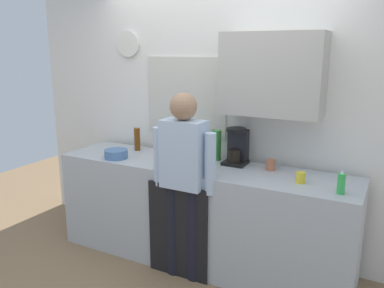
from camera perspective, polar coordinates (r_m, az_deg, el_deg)
The scene contains 14 objects.
ground_plane at distance 3.64m, azimuth -1.13°, elevation -18.44°, with size 8.00×8.00×0.00m, color #8C6D4C.
kitchen_counter at distance 3.66m, azimuth 1.16°, elevation -10.05°, with size 2.72×0.64×0.93m, color #B2B7BC.
dishwasher_panel at distance 3.43m, azimuth -2.10°, elevation -12.59°, with size 0.56×0.02×0.83m, color black.
back_wall_assembly at distance 3.73m, azimuth 4.93°, elevation 4.81°, with size 4.32×0.42×2.60m.
coffee_maker at distance 3.53m, azimuth 6.50°, elevation -0.53°, with size 0.20×0.20×0.33m.
bottle_amber_beer at distance 4.01m, azimuth -7.95°, elevation 0.70°, with size 0.06×0.06×0.23m, color brown.
bottle_clear_soda at distance 3.63m, azimuth 3.53°, elevation -0.16°, with size 0.09×0.09×0.28m, color #2D8C33.
bottle_olive_oil at distance 3.48m, azimuth -2.34°, elevation -1.01°, with size 0.06×0.06×0.25m, color olive.
cup_terracotta_mug at distance 3.41m, azimuth 11.34°, elevation -2.96°, with size 0.08×0.08×0.09m, color #B26647.
cup_white_mug at distance 3.52m, azimuth -0.01°, elevation -2.14°, with size 0.08×0.08×0.10m, color white.
cup_yellow_cup at distance 3.15m, azimuth 15.47°, elevation -4.69°, with size 0.07×0.07×0.09m, color yellow.
mixing_bowl at distance 3.78m, azimuth -10.93°, elevation -1.41°, with size 0.22×0.22×0.08m, color #4C72A5.
dish_soap at distance 3.00m, azimuth 20.79°, elevation -5.34°, with size 0.06×0.06×0.18m.
person_at_sink at distance 3.24m, azimuth -1.21°, elevation -4.08°, with size 0.57×0.22×1.60m.
Camera 1 is at (1.51, -2.69, 1.94)m, focal length 36.84 mm.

